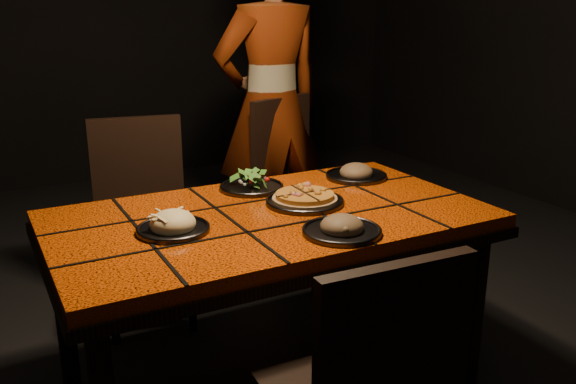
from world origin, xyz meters
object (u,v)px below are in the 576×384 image
chair_far_left (142,206)px  chair_far_right (297,177)px  diner (271,108)px  plate_pasta (173,226)px  plate_pizza (305,199)px  dining_table (270,232)px

chair_far_left → chair_far_right: 0.89m
diner → plate_pasta: bearing=45.1°
chair_far_left → diner: size_ratio=0.52×
chair_far_right → plate_pizza: chair_far_right is taller
dining_table → chair_far_right: bearing=55.8°
plate_pizza → chair_far_right: bearing=62.8°
chair_far_right → plate_pizza: size_ratio=3.30×
chair_far_right → plate_pasta: (-1.01, -0.94, 0.19)m
chair_far_left → chair_far_right: chair_far_right is taller
plate_pizza → plate_pasta: (-0.55, -0.05, 0.00)m
plate_pizza → chair_far_left: bearing=117.1°
diner → plate_pasta: (-0.94, -1.13, -0.17)m
chair_far_left → plate_pizza: bearing=-52.9°
dining_table → plate_pizza: plate_pizza is taller
dining_table → plate_pasta: 0.39m
dining_table → chair_far_left: size_ratio=1.66×
plate_pizza → plate_pasta: size_ratio=1.21×
chair_far_right → plate_pasta: 1.39m
chair_far_right → plate_pizza: (-0.46, -0.89, 0.19)m
plate_pizza → dining_table: bearing=-169.3°
chair_far_left → plate_pizza: 0.96m
plate_pizza → diner: bearing=69.9°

